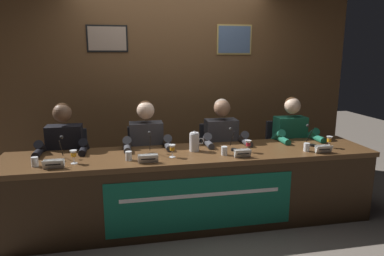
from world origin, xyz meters
name	(u,v)px	position (x,y,z in m)	size (l,w,h in m)	color
ground_plane	(192,220)	(0.00, 0.00, 0.00)	(12.00, 12.00, 0.00)	#70665B
wall_back_panelled	(173,85)	(0.00, 1.33, 1.30)	(4.91, 0.14, 2.60)	brown
conference_table	(194,178)	(0.00, -0.11, 0.51)	(3.71, 0.74, 0.74)	brown
chair_far_left	(69,172)	(-1.28, 0.55, 0.43)	(0.44, 0.45, 0.89)	black
panelist_far_left	(64,153)	(-1.28, 0.35, 0.71)	(0.51, 0.48, 1.22)	black
nameplate_far_left	(53,164)	(-1.27, -0.26, 0.78)	(0.18, 0.06, 0.08)	white
juice_glass_far_left	(74,154)	(-1.11, -0.15, 0.83)	(0.06, 0.06, 0.12)	white
water_cup_far_left	(35,162)	(-1.44, -0.17, 0.78)	(0.06, 0.06, 0.08)	silver
microphone_far_left	(61,152)	(-1.24, -0.02, 0.82)	(0.06, 0.17, 0.22)	black
chair_center_left	(147,167)	(-0.43, 0.55, 0.43)	(0.44, 0.45, 0.89)	black
panelist_center_left	(147,149)	(-0.43, 0.35, 0.71)	(0.51, 0.48, 1.22)	black
nameplate_center_left	(148,159)	(-0.46, -0.26, 0.78)	(0.18, 0.06, 0.08)	white
juice_glass_center_left	(172,149)	(-0.22, -0.13, 0.83)	(0.06, 0.06, 0.12)	white
water_cup_center_left	(129,156)	(-0.63, -0.14, 0.78)	(0.06, 0.06, 0.08)	silver
microphone_center_left	(150,147)	(-0.41, 0.01, 0.82)	(0.06, 0.17, 0.22)	black
chair_center_right	(218,163)	(0.43, 0.55, 0.43)	(0.44, 0.45, 0.89)	black
panelist_center_right	(223,145)	(0.43, 0.35, 0.71)	(0.51, 0.48, 1.22)	black
nameplate_center_right	(243,153)	(0.44, -0.26, 0.78)	(0.16, 0.06, 0.08)	white
juice_glass_center_right	(248,144)	(0.55, -0.11, 0.83)	(0.06, 0.06, 0.12)	white
water_cup_center_right	(224,151)	(0.29, -0.15, 0.78)	(0.06, 0.06, 0.08)	silver
microphone_center_right	(233,143)	(0.43, 0.02, 0.82)	(0.06, 0.17, 0.22)	black
chair_far_right	(284,159)	(1.28, 0.55, 0.43)	(0.44, 0.45, 0.89)	black
panelist_far_right	(293,141)	(1.28, 0.35, 0.71)	(0.51, 0.48, 1.22)	black
nameplate_far_right	(324,149)	(1.28, -0.27, 0.78)	(0.17, 0.06, 0.08)	white
juice_glass_far_right	(329,140)	(1.45, -0.11, 0.83)	(0.06, 0.06, 0.12)	white
water_cup_far_right	(307,148)	(1.15, -0.19, 0.78)	(0.06, 0.06, 0.08)	silver
microphone_far_right	(311,138)	(1.31, 0.02, 0.82)	(0.06, 0.17, 0.22)	black
water_pitcher_central	(194,142)	(0.03, 0.05, 0.84)	(0.15, 0.10, 0.21)	silver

